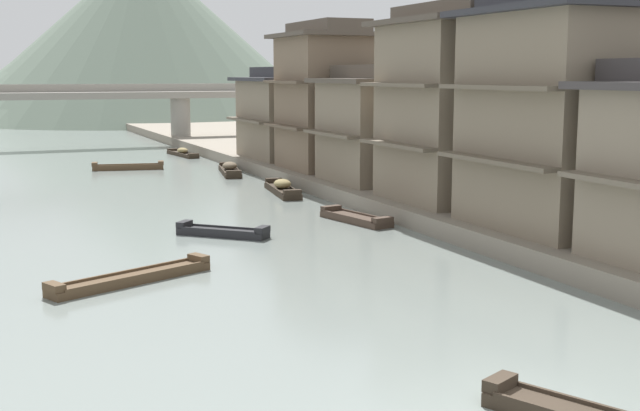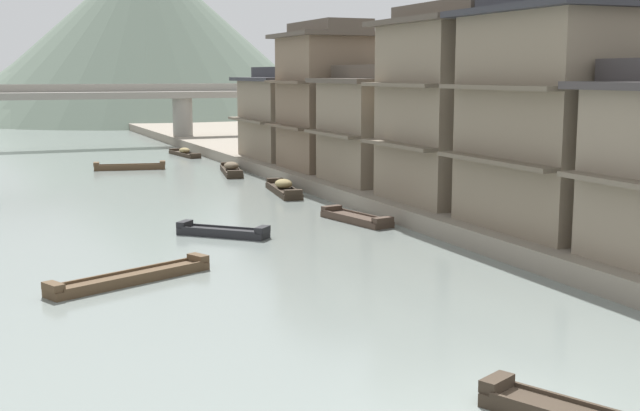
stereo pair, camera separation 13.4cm
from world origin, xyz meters
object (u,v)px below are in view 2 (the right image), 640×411
boat_midriver_drifting (223,232)px  house_waterfront_second (566,112)px  boat_moored_far (185,153)px  boat_midriver_upstream (231,170)px  house_waterfront_tall (456,105)px  house_waterfront_narrow (384,125)px  stone_bridge (85,105)px  boat_moored_third (356,218)px  house_waterfront_far (328,97)px  house_waterfront_end (295,113)px  boat_upstream_distant (283,189)px  boat_moored_nearest (130,167)px  boat_moored_second (131,278)px

boat_midriver_drifting → house_waterfront_second: bearing=-31.5°
boat_moored_far → house_waterfront_second: 40.47m
boat_midriver_upstream → house_waterfront_tall: (4.68, -19.54, 4.79)m
house_waterfront_narrow → stone_bridge: house_waterfront_narrow is taller
boat_moored_third → boat_moored_far: boat_moored_far is taller
boat_moored_far → house_waterfront_far: (4.41, -18.66, 4.85)m
boat_moored_far → house_waterfront_end: 12.94m
house_waterfront_far → boat_upstream_distant: bearing=-136.9°
boat_moored_nearest → house_waterfront_far: (10.10, -10.63, 4.88)m
boat_moored_second → house_waterfront_second: 16.61m
house_waterfront_second → house_waterfront_end: house_waterfront_second is taller
boat_moored_second → house_waterfront_end: (16.10, 27.81, 3.59)m
boat_midriver_upstream → house_waterfront_tall: 20.66m
house_waterfront_narrow → house_waterfront_second: bearing=-89.8°
boat_moored_second → boat_upstream_distant: 19.79m
boat_midriver_drifting → house_waterfront_far: size_ratio=0.38×
boat_moored_nearest → stone_bridge: size_ratio=0.17×
boat_moored_third → house_waterfront_end: size_ratio=0.53×
boat_upstream_distant → stone_bridge: (-6.13, 33.80, 3.44)m
house_waterfront_narrow → house_waterfront_end: size_ratio=0.83×
boat_moored_third → house_waterfront_far: 15.11m
boat_moored_third → boat_midriver_upstream: (0.05, 19.19, 0.11)m
boat_moored_second → boat_midriver_drifting: boat_midriver_drifting is taller
house_waterfront_far → boat_moored_third: bearing=-108.3°
boat_upstream_distant → boat_moored_far: bearing=90.0°
boat_moored_far → house_waterfront_second: house_waterfront_second is taller
boat_midriver_upstream → boat_upstream_distant: bearing=-89.8°
boat_moored_nearest → boat_moored_far: 9.85m
boat_moored_second → boat_midriver_drifting: 7.73m
boat_moored_second → house_waterfront_narrow: 21.33m
boat_moored_third → house_waterfront_second: (4.86, -7.66, 4.89)m
boat_moored_second → boat_midriver_drifting: bearing=52.4°
house_waterfront_second → house_waterfront_tall: 7.32m
house_waterfront_narrow → boat_upstream_distant: bearing=151.7°
house_waterfront_second → house_waterfront_tall: bearing=91.0°
boat_moored_nearest → boat_moored_third: size_ratio=1.14×
boat_midriver_drifting → stone_bridge: bearing=89.7°
boat_moored_far → stone_bridge: bearing=119.1°
boat_moored_far → boat_midriver_upstream: bearing=-90.1°
boat_midriver_upstream → house_waterfront_tall: bearing=-76.5°
house_waterfront_tall → house_waterfront_far: (-0.25, 13.92, 0.00)m
house_waterfront_tall → house_waterfront_far: size_ratio=1.00×
stone_bridge → boat_moored_far: bearing=-60.9°
boat_moored_far → boat_moored_second: bearing=-105.8°
house_waterfront_end → stone_bridge: house_waterfront_end is taller
boat_moored_third → boat_midriver_drifting: (-6.28, -0.83, 0.01)m
boat_moored_third → boat_midriver_upstream: bearing=89.9°
boat_upstream_distant → house_waterfront_far: (4.41, 4.13, 4.79)m
boat_moored_far → house_waterfront_end: size_ratio=0.65×
boat_moored_second → house_waterfront_tall: bearing=22.8°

